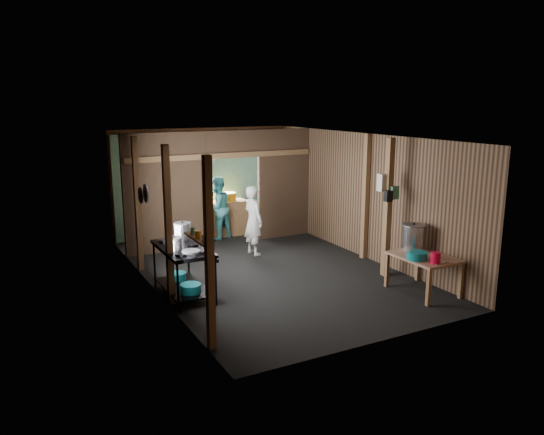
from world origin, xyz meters
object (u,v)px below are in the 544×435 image
cook (253,220)px  gas_range (184,271)px  prep_table (423,274)px  stock_pot (413,238)px  pink_bucket (436,258)px  stove_pot_large (183,231)px  yellow_tub (229,197)px

cook → gas_range: bearing=120.0°
gas_range → prep_table: gas_range is taller
stock_pot → cook: size_ratio=0.32×
gas_range → pink_bucket: (3.57, -2.17, 0.32)m
stock_pot → pink_bucket: bearing=-107.0°
stock_pot → cook: 3.49m
gas_range → stock_pot: 4.07m
stove_pot_large → yellow_tub: 3.71m
pink_bucket → gas_range: bearing=148.7°
prep_table → pink_bucket: 0.60m
stock_pot → prep_table: bearing=-104.3°
cook → stove_pot_large: bearing=112.9°
prep_table → cook: bearing=114.6°
prep_table → stove_pot_large: stove_pot_large is taller
yellow_tub → cook: (-0.21, -1.82, -0.20)m
gas_range → stove_pot_large: 0.77m
stove_pot_large → pink_bucket: stove_pot_large is taller
stove_pot_large → yellow_tub: (2.17, 3.01, -0.05)m
gas_range → yellow_tub: bearing=56.4°
yellow_tub → cook: bearing=-96.6°
yellow_tub → cook: cook is taller
yellow_tub → pink_bucket: bearing=-77.8°
prep_table → yellow_tub: bearing=104.6°
yellow_tub → cook: size_ratio=0.24×
stove_pot_large → stock_pot: stove_pot_large is taller
stove_pot_large → stock_pot: bearing=-27.1°
stove_pot_large → stock_pot: size_ratio=0.65×
yellow_tub → cook: 1.84m
gas_range → stove_pot_large: (0.17, 0.50, 0.57)m
prep_table → stove_pot_large: bearing=147.4°
prep_table → stove_pot_large: 4.26m
stove_pot_large → yellow_tub: bearing=54.3°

